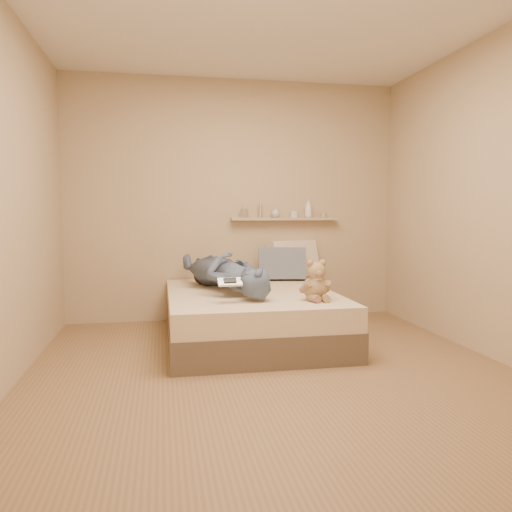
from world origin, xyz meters
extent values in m
plane|color=#866445|center=(0.00, 0.00, 0.00)|extent=(3.80, 3.80, 0.00)
plane|color=silver|center=(0.00, 0.00, 2.60)|extent=(3.80, 3.80, 0.00)
plane|color=tan|center=(0.00, 1.90, 1.30)|extent=(3.60, 0.00, 3.60)
plane|color=tan|center=(0.00, -1.90, 1.30)|extent=(3.60, 0.00, 3.60)
plane|color=tan|center=(-1.80, 0.00, 1.30)|extent=(0.00, 3.80, 3.80)
plane|color=tan|center=(1.80, 0.00, 1.30)|extent=(0.00, 3.80, 3.80)
cube|color=brown|center=(0.00, 0.93, 0.12)|extent=(1.50, 1.90, 0.25)
cube|color=beige|center=(0.00, 0.93, 0.35)|extent=(1.48, 1.88, 0.20)
cube|color=silver|center=(-0.26, 0.37, 0.62)|extent=(0.20, 0.10, 0.07)
cube|color=black|center=(-0.26, 0.37, 0.64)|extent=(0.11, 0.05, 0.03)
sphere|color=#8D714D|center=(0.45, 0.38, 0.55)|extent=(0.21, 0.21, 0.21)
sphere|color=#A38759|center=(0.45, 0.37, 0.69)|extent=(0.15, 0.15, 0.15)
sphere|color=tan|center=(0.40, 0.36, 0.76)|extent=(0.06, 0.06, 0.06)
sphere|color=tan|center=(0.50, 0.37, 0.76)|extent=(0.06, 0.06, 0.06)
sphere|color=#846249|center=(0.45, 0.30, 0.68)|extent=(0.06, 0.06, 0.06)
cylinder|color=#886348|center=(0.36, 0.35, 0.57)|extent=(0.10, 0.14, 0.12)
cylinder|color=#95704F|center=(0.54, 0.36, 0.57)|extent=(0.08, 0.14, 0.12)
cylinder|color=#8B634A|center=(0.41, 0.29, 0.48)|extent=(0.10, 0.15, 0.07)
cylinder|color=olive|center=(0.50, 0.30, 0.48)|extent=(0.08, 0.14, 0.07)
cylinder|color=beige|center=(0.45, 0.37, 0.63)|extent=(0.12, 0.12, 0.02)
sphere|color=black|center=(-0.40, 1.47, 0.54)|extent=(0.17, 0.17, 0.17)
sphere|color=black|center=(-0.40, 1.46, 0.64)|extent=(0.11, 0.11, 0.11)
sphere|color=black|center=(-0.44, 1.47, 0.69)|extent=(0.04, 0.04, 0.04)
sphere|color=black|center=(-0.37, 1.44, 0.69)|extent=(0.04, 0.04, 0.04)
cube|color=beige|center=(0.64, 1.76, 0.65)|extent=(0.61, 0.43, 0.43)
cube|color=slate|center=(0.47, 1.62, 0.62)|extent=(0.53, 0.31, 0.37)
imported|color=#4C5977|center=(-0.22, 1.03, 0.63)|extent=(0.92, 1.60, 0.36)
cube|color=tan|center=(0.55, 1.84, 1.10)|extent=(1.20, 0.12, 0.03)
imported|color=silver|center=(0.10, 1.84, 1.18)|extent=(0.09, 0.09, 0.14)
cylinder|color=silver|center=(0.28, 1.84, 1.19)|extent=(0.04, 0.04, 0.15)
imported|color=#B9BDC2|center=(0.44, 1.84, 1.18)|extent=(0.10, 0.10, 0.12)
cylinder|color=silver|center=(0.66, 1.84, 1.15)|extent=(0.09, 0.09, 0.07)
imported|color=white|center=(0.82, 1.84, 1.22)|extent=(0.11, 0.11, 0.21)
cylinder|color=#AEA395|center=(1.00, 1.84, 1.14)|extent=(0.07, 0.07, 0.05)
camera|label=1|loc=(-0.80, -3.53, 1.18)|focal=35.00mm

